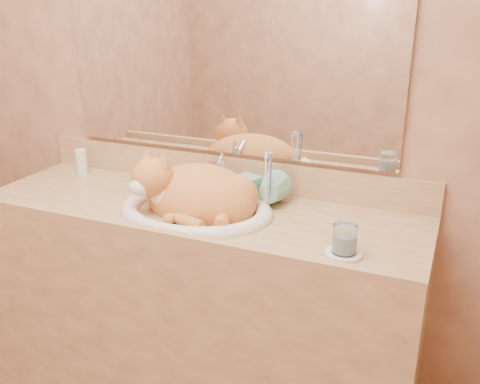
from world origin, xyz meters
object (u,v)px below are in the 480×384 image
at_px(soap_dispenser, 230,179).
at_px(water_glass, 345,239).
at_px(toothbrush_cup, 268,196).
at_px(vanity_counter, 198,313).
at_px(cat, 194,191).
at_px(sink_basin, 196,189).

relative_size(soap_dispenser, water_glass, 2.24).
distance_m(soap_dispenser, toothbrush_cup, 0.15).
bearing_deg(vanity_counter, cat, -64.95).
height_order(soap_dispenser, water_glass, soap_dispenser).
distance_m(vanity_counter, toothbrush_cup, 0.54).
height_order(sink_basin, water_glass, sink_basin).
xyz_separation_m(soap_dispenser, toothbrush_cup, (0.14, 0.00, -0.04)).
relative_size(sink_basin, soap_dispenser, 2.77).
relative_size(sink_basin, water_glass, 6.21).
xyz_separation_m(vanity_counter, sink_basin, (0.02, -0.02, 0.51)).
bearing_deg(soap_dispenser, cat, -115.92).
relative_size(sink_basin, toothbrush_cup, 4.49).
height_order(soap_dispenser, toothbrush_cup, soap_dispenser).
xyz_separation_m(vanity_counter, soap_dispenser, (0.10, 0.09, 0.52)).
bearing_deg(sink_basin, toothbrush_cup, 36.40).
bearing_deg(cat, water_glass, -5.96).
bearing_deg(soap_dispenser, vanity_counter, -117.00).
height_order(sink_basin, cat, cat).
bearing_deg(toothbrush_cup, sink_basin, -153.92).
height_order(vanity_counter, water_glass, water_glass).
bearing_deg(vanity_counter, toothbrush_cup, 20.29).
height_order(vanity_counter, soap_dispenser, soap_dispenser).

